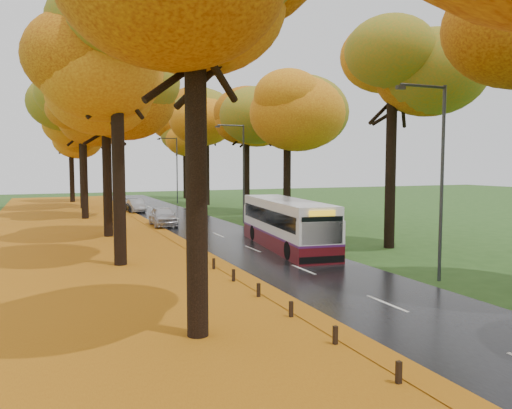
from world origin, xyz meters
TOP-DOWN VIEW (x-y plane):
  - road at (0.00, 25.00)m, footprint 6.50×90.00m
  - centre_line at (0.00, 25.00)m, footprint 0.12×90.00m
  - leaf_verge at (-9.00, 25.00)m, footprint 12.00×90.00m
  - leaf_drift at (-3.05, 25.00)m, footprint 0.90×90.00m
  - trees_left at (-7.18, 27.06)m, footprint 9.20×74.00m
  - trees_right at (7.19, 26.91)m, footprint 9.30×74.20m
  - bollard_row at (-3.70, 4.70)m, footprint 0.11×23.51m
  - streetlamp_near at (3.95, 8.00)m, footprint 2.45×0.18m
  - streetlamp_mid at (3.95, 30.00)m, footprint 2.45×0.18m
  - streetlamp_far at (3.95, 52.00)m, footprint 2.45×0.18m
  - bus at (1.95, 17.65)m, footprint 3.73×10.67m
  - car_white at (-2.35, 30.50)m, footprint 1.93×4.46m
  - car_silver at (-2.35, 42.61)m, footprint 1.43×3.89m
  - car_dark at (-2.35, 43.48)m, footprint 1.68×4.11m

SIDE VIEW (x-z plane):
  - leaf_verge at x=-9.00m, z-range 0.00..0.02m
  - road at x=0.00m, z-range 0.00..0.04m
  - leaf_drift at x=-3.05m, z-range 0.04..0.05m
  - centre_line at x=0.00m, z-range 0.04..0.05m
  - bollard_row at x=-3.70m, z-range 0.00..0.52m
  - car_dark at x=-2.35m, z-range 0.04..1.23m
  - car_silver at x=-2.35m, z-range 0.04..1.31m
  - car_white at x=-2.35m, z-range 0.04..1.54m
  - bus at x=1.95m, z-range 0.11..2.85m
  - streetlamp_near at x=3.95m, z-range 0.71..8.71m
  - streetlamp_mid at x=3.95m, z-range 0.71..8.71m
  - streetlamp_far at x=3.95m, z-range 0.71..8.71m
  - trees_left at x=-7.18m, z-range 2.59..16.48m
  - trees_right at x=7.19m, z-range 2.71..16.67m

